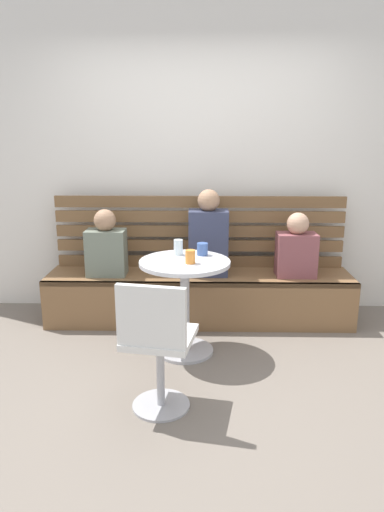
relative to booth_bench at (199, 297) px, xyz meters
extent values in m
plane|color=#70665B|center=(0.00, -1.20, -0.22)|extent=(8.00, 8.00, 0.00)
cube|color=silver|center=(0.00, 0.44, 1.23)|extent=(5.20, 0.10, 2.90)
cube|color=brown|center=(0.00, 0.00, 0.00)|extent=(2.70, 0.52, 0.44)
cube|color=brown|center=(0.00, -0.24, 0.20)|extent=(2.70, 0.04, 0.04)
cube|color=brown|center=(0.00, 0.24, 0.27)|extent=(2.65, 0.04, 0.10)
cube|color=brown|center=(0.00, 0.24, 0.42)|extent=(2.65, 0.04, 0.10)
cube|color=brown|center=(0.00, 0.24, 0.56)|extent=(2.65, 0.04, 0.10)
cube|color=brown|center=(0.00, 0.24, 0.69)|extent=(2.65, 0.04, 0.10)
cube|color=brown|center=(0.00, 0.24, 0.83)|extent=(2.65, 0.04, 0.10)
cylinder|color=#ADADB2|center=(-0.10, -0.64, -0.21)|extent=(0.44, 0.44, 0.02)
cylinder|color=#ADADB2|center=(-0.10, -0.64, 0.15)|extent=(0.07, 0.07, 0.69)
cylinder|color=silver|center=(-0.10, -0.64, 0.50)|extent=(0.68, 0.68, 0.03)
cylinder|color=#ADADB2|center=(-0.23, -1.39, -0.21)|extent=(0.36, 0.36, 0.02)
cylinder|color=#ADADB2|center=(-0.23, -1.39, 0.00)|extent=(0.05, 0.05, 0.45)
cube|color=white|center=(-0.23, -1.39, 0.25)|extent=(0.47, 0.47, 0.04)
cube|color=white|center=(-0.26, -1.55, 0.45)|extent=(0.40, 0.11, 0.36)
cube|color=#333851|center=(0.08, -0.01, 0.51)|extent=(0.34, 0.22, 0.57)
sphere|color=#A37A5B|center=(0.08, -0.01, 0.88)|extent=(0.19, 0.19, 0.19)
cube|color=brown|center=(0.84, -0.03, 0.41)|extent=(0.34, 0.22, 0.38)
sphere|color=tan|center=(0.84, -0.03, 0.68)|extent=(0.19, 0.19, 0.19)
cube|color=slate|center=(-0.81, -0.03, 0.42)|extent=(0.34, 0.22, 0.40)
sphere|color=#A37A5B|center=(-0.81, -0.03, 0.71)|extent=(0.19, 0.19, 0.19)
cylinder|color=orange|center=(-0.06, -0.71, 0.57)|extent=(0.07, 0.07, 0.10)
cylinder|color=silver|center=(-0.16, -0.46, 0.58)|extent=(0.07, 0.07, 0.12)
cylinder|color=#3D5B9E|center=(0.03, -0.47, 0.57)|extent=(0.08, 0.08, 0.09)
camera|label=1|loc=(0.02, -3.94, 1.44)|focal=32.51mm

